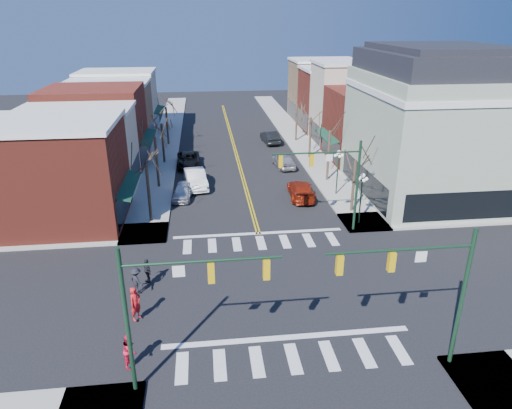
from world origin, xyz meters
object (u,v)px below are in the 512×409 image
object	(u,v)px
car_left_far	(189,160)
car_right_far	(270,137)
lamppost_midblock	(338,165)
car_right_near	(301,190)
pedestrian_red_b	(130,350)
car_left_near	(183,191)
pedestrian_dark_a	(147,271)
lamppost_corner	(362,190)
car_right_mid	(284,160)
pedestrian_red_a	(135,303)
pedestrian_dark_b	(136,280)
car_left_mid	(196,179)
victorian_corner	(433,124)

from	to	relation	value
car_left_far	car_right_far	size ratio (longest dim) A/B	1.12
lamppost_midblock	car_left_far	xyz separation A→B (m)	(-13.83, 10.49, -2.21)
car_right_near	pedestrian_red_b	distance (m)	24.16
car_left_near	car_right_far	xyz separation A→B (m)	(10.83, 18.48, 0.10)
car_right_far	pedestrian_dark_a	distance (m)	35.21
lamppost_corner	car_right_mid	world-z (taller)	lamppost_corner
lamppost_midblock	pedestrian_dark_a	size ratio (longest dim) A/B	2.69
lamppost_corner	pedestrian_red_a	size ratio (longest dim) A/B	2.19
lamppost_midblock	car_left_near	distance (m)	14.39
lamppost_midblock	pedestrian_red_a	world-z (taller)	lamppost_midblock
lamppost_midblock	pedestrian_dark_b	xyz separation A→B (m)	(-16.43, -14.56, -2.00)
lamppost_corner	pedestrian_dark_b	bearing A→B (deg)	-153.86
car_left_mid	pedestrian_dark_b	world-z (taller)	pedestrian_dark_b
car_left_mid	car_right_far	xyz separation A→B (m)	(9.65, 15.65, -0.06)
car_left_near	car_left_mid	distance (m)	3.07
lamppost_midblock	car_left_far	bearing A→B (deg)	142.82
pedestrian_dark_b	lamppost_corner	bearing A→B (deg)	-106.20
pedestrian_red_b	pedestrian_red_a	bearing A→B (deg)	10.84
lamppost_corner	car_right_near	bearing A→B (deg)	118.45
car_left_far	pedestrian_dark_b	world-z (taller)	pedestrian_dark_b
pedestrian_red_b	car_right_near	bearing A→B (deg)	-23.33
car_left_far	car_right_mid	world-z (taller)	car_right_mid
lamppost_midblock	pedestrian_dark_a	distance (m)	20.97
car_left_near	car_right_near	distance (m)	10.84
car_right_mid	pedestrian_red_a	xyz separation A→B (m)	(-12.74, -26.24, 0.36)
victorian_corner	pedestrian_red_b	size ratio (longest dim) A/B	8.18
car_right_mid	pedestrian_red_b	distance (m)	32.39
lamppost_midblock	car_right_mid	bearing A→B (deg)	110.71
victorian_corner	car_left_far	distance (m)	25.40
victorian_corner	pedestrian_red_b	bearing A→B (deg)	-139.99
lamppost_midblock	pedestrian_dark_b	distance (m)	22.05
lamppost_corner	car_right_near	xyz separation A→B (m)	(-3.40, 6.28, -2.20)
victorian_corner	pedestrian_red_b	distance (m)	32.17
lamppost_midblock	car_right_near	size ratio (longest dim) A/B	0.83
car_right_mid	victorian_corner	bearing A→B (deg)	134.22
lamppost_midblock	car_left_mid	bearing A→B (deg)	163.96
lamppost_corner	car_right_far	world-z (taller)	lamppost_corner
car_left_mid	pedestrian_red_a	size ratio (longest dim) A/B	2.64
victorian_corner	lamppost_corner	bearing A→B (deg)	-144.14
car_right_near	pedestrian_dark_a	bearing A→B (deg)	50.41
car_right_far	pedestrian_red_b	distance (m)	42.19
car_left_far	pedestrian_red_a	distance (m)	27.84
pedestrian_red_b	pedestrian_dark_a	bearing A→B (deg)	7.64
car_left_mid	pedestrian_dark_a	distance (m)	17.48
car_left_far	pedestrian_red_b	size ratio (longest dim) A/B	3.10
car_left_near	car_right_mid	distance (m)	13.48
lamppost_midblock	pedestrian_dark_a	world-z (taller)	lamppost_midblock
car_left_mid	pedestrian_red_b	xyz separation A→B (m)	(-2.96, -24.60, 0.16)
car_left_mid	car_right_near	bearing A→B (deg)	-30.38
car_left_near	pedestrian_red_a	size ratio (longest dim) A/B	2.09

